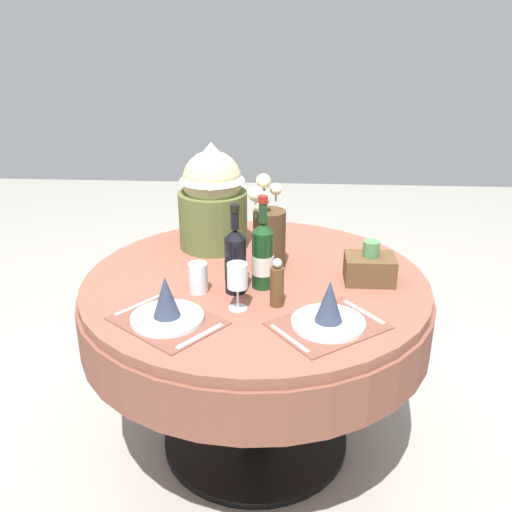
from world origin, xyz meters
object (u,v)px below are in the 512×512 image
object	(u,v)px
dining_table	(255,313)
wine_glass_left	(237,277)
wine_bottle_left	(263,254)
gift_tub_back_left	(212,193)
place_setting_left	(167,309)
flower_vase	(268,230)
pepper_mill	(277,284)
wine_bottle_centre	(235,260)
tumbler_mid	(198,278)
place_setting_right	(329,313)
woven_basket_side_right	(370,267)

from	to	relation	value
dining_table	wine_glass_left	xyz separation A→B (m)	(-0.05, -0.24, 0.27)
wine_bottle_left	gift_tub_back_left	size ratio (longest dim) A/B	0.77
gift_tub_back_left	dining_table	bearing A→B (deg)	-58.35
place_setting_left	flower_vase	distance (m)	0.56
gift_tub_back_left	pepper_mill	bearing A→B (deg)	-61.71
gift_tub_back_left	wine_bottle_centre	bearing A→B (deg)	-72.71
flower_vase	tumbler_mid	world-z (taller)	flower_vase
dining_table	wine_bottle_left	distance (m)	0.28
wine_glass_left	tumbler_mid	world-z (taller)	wine_glass_left
place_setting_left	dining_table	bearing A→B (deg)	51.95
place_setting_right	place_setting_left	bearing A→B (deg)	-179.93
place_setting_left	wine_bottle_left	distance (m)	0.42
wine_glass_left	place_setting_left	bearing A→B (deg)	-155.60
place_setting_right	pepper_mill	distance (m)	0.22
woven_basket_side_right	pepper_mill	bearing A→B (deg)	-147.91
dining_table	place_setting_left	bearing A→B (deg)	-128.05
flower_vase	woven_basket_side_right	bearing A→B (deg)	-15.97
flower_vase	gift_tub_back_left	size ratio (longest dim) A/B	0.82
dining_table	woven_basket_side_right	xyz separation A→B (m)	(0.43, 0.01, 0.20)
pepper_mill	wine_glass_left	bearing A→B (deg)	-165.44
dining_table	wine_bottle_centre	bearing A→B (deg)	-120.33
gift_tub_back_left	flower_vase	bearing A→B (deg)	-40.78
place_setting_right	pepper_mill	xyz separation A→B (m)	(-0.17, 0.13, 0.03)
pepper_mill	gift_tub_back_left	xyz separation A→B (m)	(-0.29, 0.53, 0.16)
flower_vase	pepper_mill	world-z (taller)	flower_vase
gift_tub_back_left	woven_basket_side_right	xyz separation A→B (m)	(0.63, -0.32, -0.18)
woven_basket_side_right	dining_table	bearing A→B (deg)	-179.22
wine_bottle_left	tumbler_mid	distance (m)	0.25
wine_bottle_left	tumbler_mid	bearing A→B (deg)	-165.56
flower_vase	wine_bottle_centre	xyz separation A→B (m)	(-0.11, -0.23, -0.04)
place_setting_left	wine_bottle_centre	distance (m)	0.32
place_setting_left	wine_bottle_centre	xyz separation A→B (m)	(0.20, 0.23, 0.08)
place_setting_left	flower_vase	world-z (taller)	flower_vase
pepper_mill	wine_bottle_centre	bearing A→B (deg)	147.21
wine_bottle_left	tumbler_mid	xyz separation A→B (m)	(-0.23, -0.06, -0.07)
flower_vase	gift_tub_back_left	bearing A→B (deg)	139.22
wine_glass_left	wine_bottle_centre	bearing A→B (deg)	98.23
place_setting_right	wine_bottle_centre	bearing A→B (deg)	144.14
dining_table	flower_vase	distance (m)	0.33
place_setting_left	woven_basket_side_right	bearing A→B (deg)	26.64
dining_table	woven_basket_side_right	bearing A→B (deg)	0.78
flower_vase	wine_glass_left	world-z (taller)	flower_vase
gift_tub_back_left	wine_glass_left	bearing A→B (deg)	-74.75
flower_vase	place_setting_left	bearing A→B (deg)	-124.04
gift_tub_back_left	woven_basket_side_right	world-z (taller)	gift_tub_back_left
woven_basket_side_right	wine_bottle_left	bearing A→B (deg)	-170.13
dining_table	place_setting_left	world-z (taller)	place_setting_left
place_setting_left	flower_vase	size ratio (longest dim) A/B	1.16
dining_table	tumbler_mid	distance (m)	0.31
flower_vase	gift_tub_back_left	distance (m)	0.33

